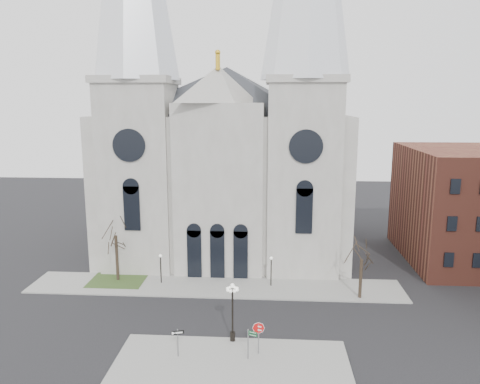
# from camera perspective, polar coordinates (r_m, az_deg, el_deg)

# --- Properties ---
(ground) EXTENTS (160.00, 160.00, 0.00)m
(ground) POSITION_cam_1_polar(r_m,az_deg,el_deg) (41.63, -4.91, -17.31)
(ground) COLOR black
(ground) RESTS_ON ground
(sidewalk_near) EXTENTS (18.00, 10.00, 0.14)m
(sidewalk_near) POSITION_cam_1_polar(r_m,az_deg,el_deg) (36.99, -1.22, -21.11)
(sidewalk_near) COLOR gray
(sidewalk_near) RESTS_ON ground
(sidewalk_far) EXTENTS (40.00, 6.00, 0.14)m
(sidewalk_far) POSITION_cam_1_polar(r_m,az_deg,el_deg) (51.44, -3.05, -11.43)
(sidewalk_far) COLOR gray
(sidewalk_far) RESTS_ON ground
(grass_patch) EXTENTS (6.00, 5.00, 0.18)m
(grass_patch) POSITION_cam_1_polar(r_m,az_deg,el_deg) (54.67, -14.64, -10.37)
(grass_patch) COLOR #2E4B20
(grass_patch) RESTS_ON ground
(cathedral) EXTENTS (33.00, 26.66, 54.00)m
(cathedral) POSITION_cam_1_polar(r_m,az_deg,el_deg) (59.30, -1.87, 9.87)
(cathedral) COLOR #9B9891
(cathedral) RESTS_ON ground
(bg_building_brick) EXTENTS (14.00, 18.00, 14.00)m
(bg_building_brick) POSITION_cam_1_polar(r_m,az_deg,el_deg) (64.28, 25.81, -1.47)
(bg_building_brick) COLOR brown
(bg_building_brick) RESTS_ON ground
(tree_left) EXTENTS (3.20, 3.20, 7.50)m
(tree_left) POSITION_cam_1_polar(r_m,az_deg,el_deg) (52.94, -14.93, -4.82)
(tree_left) COLOR black
(tree_left) RESTS_ON ground
(tree_right) EXTENTS (3.20, 3.20, 6.00)m
(tree_right) POSITION_cam_1_polar(r_m,az_deg,el_deg) (48.57, 14.63, -7.64)
(tree_right) COLOR black
(tree_right) RESTS_ON ground
(ped_lamp_left) EXTENTS (0.32, 0.32, 3.26)m
(ped_lamp_left) POSITION_cam_1_polar(r_m,az_deg,el_deg) (52.11, -9.65, -8.61)
(ped_lamp_left) COLOR black
(ped_lamp_left) RESTS_ON sidewalk_far
(ped_lamp_right) EXTENTS (0.32, 0.32, 3.26)m
(ped_lamp_right) POSITION_cam_1_polar(r_m,az_deg,el_deg) (50.76, 3.82, -9.01)
(ped_lamp_right) COLOR black
(ped_lamp_right) RESTS_ON sidewalk_far
(stop_sign) EXTENTS (0.92, 0.33, 2.67)m
(stop_sign) POSITION_cam_1_polar(r_m,az_deg,el_deg) (38.17, 2.28, -16.62)
(stop_sign) COLOR slate
(stop_sign) RESTS_ON sidewalk_near
(globe_lamp) EXTENTS (1.33, 1.33, 5.04)m
(globe_lamp) POSITION_cam_1_polar(r_m,az_deg,el_deg) (39.40, -0.92, -13.61)
(globe_lamp) COLOR black
(globe_lamp) RESTS_ON sidewalk_near
(one_way_sign) EXTENTS (0.98, 0.31, 2.29)m
(one_way_sign) POSITION_cam_1_polar(r_m,az_deg,el_deg) (38.27, -7.60, -17.24)
(one_way_sign) COLOR slate
(one_way_sign) RESTS_ON sidewalk_near
(street_name_sign) EXTENTS (0.75, 0.31, 2.46)m
(street_name_sign) POSITION_cam_1_polar(r_m,az_deg,el_deg) (37.68, 1.12, -17.79)
(street_name_sign) COLOR slate
(street_name_sign) RESTS_ON sidewalk_near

